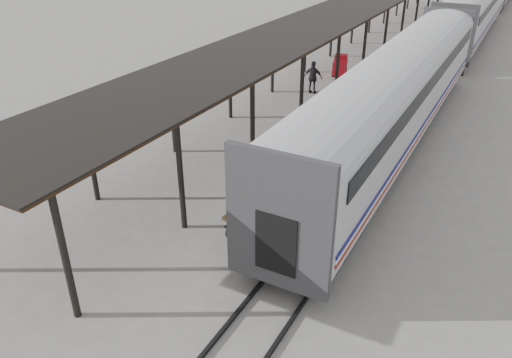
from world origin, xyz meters
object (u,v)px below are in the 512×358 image
object	(u,v)px
porter	(255,195)
pedestrian	(313,77)
baggage_cart	(257,212)
luggage_tug	(340,66)

from	to	relation	value
porter	pedestrian	size ratio (longest dim) A/B	0.88
baggage_cart	luggage_tug	xyz separation A→B (m)	(-4.00, 19.37, -0.05)
luggage_tug	pedestrian	size ratio (longest dim) A/B	0.83
porter	pedestrian	bearing A→B (deg)	38.23
baggage_cart	porter	size ratio (longest dim) A/B	1.43
baggage_cart	porter	world-z (taller)	porter
baggage_cart	pedestrian	world-z (taller)	pedestrian
baggage_cart	pedestrian	size ratio (longest dim) A/B	1.26
baggage_cart	pedestrian	xyz separation A→B (m)	(-4.08, 14.76, 0.34)
porter	pedestrian	xyz separation A→B (m)	(-4.33, 15.41, -0.75)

